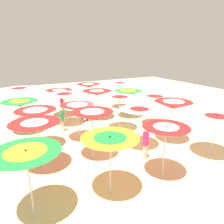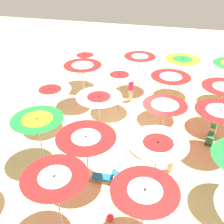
% 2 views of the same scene
% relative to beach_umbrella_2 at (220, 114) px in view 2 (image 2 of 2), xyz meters
% --- Properties ---
extents(ground, '(42.26, 42.26, 0.04)m').
position_rel_beach_umbrella_2_xyz_m(ground, '(-0.23, 3.48, -2.00)').
color(ground, beige).
extents(beach_umbrella_2, '(2.13, 2.13, 2.23)m').
position_rel_beach_umbrella_2_xyz_m(beach_umbrella_2, '(0.00, 0.00, 0.00)').
color(beach_umbrella_2, '#B2B2B7').
rests_on(beach_umbrella_2, ground).
extents(beach_umbrella_3, '(2.15, 2.15, 2.30)m').
position_rel_beach_umbrella_2_xyz_m(beach_umbrella_3, '(2.19, -0.33, 0.05)').
color(beach_umbrella_3, '#B2B2B7').
rests_on(beach_umbrella_3, ground).
extents(beach_umbrella_5, '(2.01, 2.01, 2.21)m').
position_rel_beach_umbrella_2_xyz_m(beach_umbrella_5, '(-5.03, 2.44, -0.03)').
color(beach_umbrella_5, '#B2B2B7').
rests_on(beach_umbrella_5, ground).
extents(beach_umbrella_6, '(2.13, 2.13, 2.33)m').
position_rel_beach_umbrella_2_xyz_m(beach_umbrella_6, '(-2.91, 2.30, 0.09)').
color(beach_umbrella_6, '#B2B2B7').
rests_on(beach_umbrella_6, ground).
extents(beach_umbrella_7, '(1.95, 1.95, 2.23)m').
position_rel_beach_umbrella_2_xyz_m(beach_umbrella_7, '(-0.06, 2.29, 0.01)').
color(beach_umbrella_7, '#B2B2B7').
rests_on(beach_umbrella_7, ground).
extents(beach_umbrella_8, '(2.00, 2.00, 2.48)m').
position_rel_beach_umbrella_2_xyz_m(beach_umbrella_8, '(2.37, 2.23, 0.23)').
color(beach_umbrella_8, '#B2B2B7').
rests_on(beach_umbrella_8, ground).
extents(beach_umbrella_9, '(2.03, 2.03, 2.37)m').
position_rel_beach_umbrella_2_xyz_m(beach_umbrella_9, '(5.20, 1.73, 0.15)').
color(beach_umbrella_9, '#B2B2B7').
rests_on(beach_umbrella_9, ground).
extents(beach_umbrella_10, '(1.99, 1.99, 2.44)m').
position_rel_beach_umbrella_2_xyz_m(beach_umbrella_10, '(-5.37, 5.04, 0.25)').
color(beach_umbrella_10, '#B2B2B7').
rests_on(beach_umbrella_10, ground).
extents(beach_umbrella_11, '(2.20, 2.20, 2.26)m').
position_rel_beach_umbrella_2_xyz_m(beach_umbrella_11, '(-3.13, 4.85, 0.05)').
color(beach_umbrella_11, '#B2B2B7').
rests_on(beach_umbrella_11, ground).
extents(beach_umbrella_12, '(2.07, 2.07, 2.34)m').
position_rel_beach_umbrella_2_xyz_m(beach_umbrella_12, '(-0.27, 5.20, 0.09)').
color(beach_umbrella_12, '#B2B2B7').
rests_on(beach_umbrella_12, ground).
extents(beach_umbrella_13, '(2.06, 2.06, 2.27)m').
position_rel_beach_umbrella_2_xyz_m(beach_umbrella_13, '(2.43, 4.87, 0.05)').
color(beach_umbrella_13, '#B2B2B7').
rests_on(beach_umbrella_13, ground).
extents(beach_umbrella_14, '(1.91, 1.91, 2.32)m').
position_rel_beach_umbrella_2_xyz_m(beach_umbrella_14, '(5.20, 4.24, 0.12)').
color(beach_umbrella_14, '#B2B2B7').
rests_on(beach_umbrella_14, ground).
extents(beach_umbrella_16, '(2.12, 2.12, 2.20)m').
position_rel_beach_umbrella_2_xyz_m(beach_umbrella_16, '(-2.39, 7.15, -0.03)').
color(beach_umbrella_16, '#B2B2B7').
rests_on(beach_umbrella_16, ground).
extents(beach_umbrella_17, '(2.03, 2.03, 2.20)m').
position_rel_beach_umbrella_2_xyz_m(beach_umbrella_17, '(0.11, 7.75, -0.04)').
color(beach_umbrella_17, '#B2B2B7').
rests_on(beach_umbrella_17, ground).
extents(beach_umbrella_18, '(2.08, 2.08, 2.48)m').
position_rel_beach_umbrella_2_xyz_m(beach_umbrella_18, '(2.68, 6.99, 0.24)').
color(beach_umbrella_18, '#B2B2B7').
rests_on(beach_umbrella_18, ground).
extents(beach_umbrella_19, '(2.16, 2.16, 2.19)m').
position_rel_beach_umbrella_2_xyz_m(beach_umbrella_19, '(4.94, 7.63, -0.03)').
color(beach_umbrella_19, '#B2B2B7').
rests_on(beach_umbrella_19, ground).
extents(lounger_0, '(0.44, 1.28, 0.59)m').
position_rel_beach_umbrella_2_xyz_m(lounger_0, '(-2.97, 4.19, -1.77)').
color(lounger_0, olive).
rests_on(lounger_0, ground).
extents(lounger_2, '(1.33, 0.61, 0.68)m').
position_rel_beach_umbrella_2_xyz_m(lounger_2, '(0.86, -0.02, -1.77)').
color(lounger_2, '#333338').
rests_on(lounger_2, ground).
extents(beachgoer_1, '(0.30, 0.30, 1.63)m').
position_rel_beach_umbrella_2_xyz_m(beachgoer_1, '(3.65, 4.44, -1.13)').
color(beachgoer_1, beige).
rests_on(beachgoer_1, ground).
extents(beachgoer_2, '(0.30, 0.30, 1.62)m').
position_rel_beach_umbrella_2_xyz_m(beachgoer_2, '(-1.74, 1.74, -1.14)').
color(beachgoer_2, beige).
rests_on(beachgoer_2, ground).
extents(beach_ball, '(0.27, 0.27, 0.27)m').
position_rel_beach_umbrella_2_xyz_m(beach_ball, '(-4.69, 3.56, -1.84)').
color(beach_ball, red).
rests_on(beach_ball, ground).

